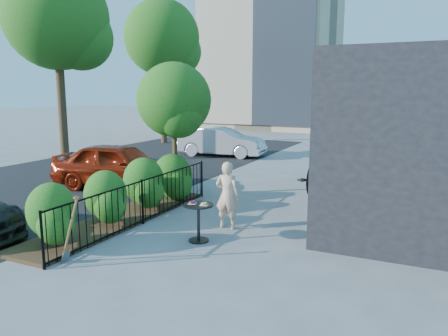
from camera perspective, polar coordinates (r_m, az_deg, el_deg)
The scene contains 13 objects.
ground at distance 10.02m, azimuth -3.45°, elevation -8.40°, with size 120.00×120.00×0.00m, color gray.
fence at distance 10.64m, azimuth -10.60°, elevation -4.31°, with size 0.05×6.05×1.10m.
planting_bed at distance 11.19m, azimuth -13.44°, elevation -6.46°, with size 1.30×6.00×0.08m, color #382616.
shrubs at distance 11.03m, azimuth -12.85°, elevation -3.12°, with size 1.10×5.60×1.24m.
patio_tree at distance 13.01m, azimuth -6.40°, elevation 8.25°, with size 2.20×2.20×3.94m.
street at distance 16.51m, azimuth -19.98°, elevation -1.55°, with size 9.00×30.00×0.01m, color black.
street_tree_near at distance 20.54m, azimuth -20.97°, elevation 17.18°, with size 4.40×4.40×8.28m.
street_tree_far at distance 26.73m, azimuth -8.05°, elevation 15.96°, with size 4.40×4.40×8.28m.
cafe_table at distance 9.31m, azimuth -3.36°, elevation -6.24°, with size 0.65×0.65×0.87m.
woman at distance 10.10m, azimuth 0.45°, elevation -3.57°, with size 0.58×0.38×1.58m, color #DDB18F.
shovel at distance 8.58m, azimuth -19.55°, elevation -8.07°, with size 0.47×0.17×1.35m.
car_red at distance 14.59m, azimuth -13.49°, elevation 0.28°, with size 1.77×4.40×1.50m, color maroon.
car_silver at distance 21.20m, azimuth -0.33°, elevation 3.45°, with size 1.48×4.24×1.40m, color silver.
Camera 1 is at (4.59, -8.31, 3.19)m, focal length 35.00 mm.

